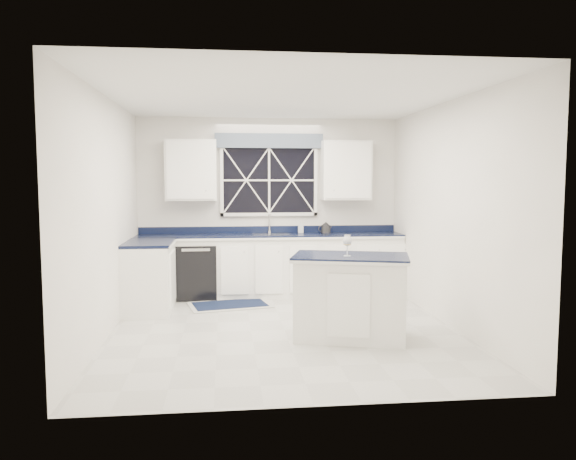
{
  "coord_description": "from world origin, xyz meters",
  "views": [
    {
      "loc": [
        -0.68,
        -6.43,
        1.77
      ],
      "look_at": [
        0.09,
        0.4,
        1.14
      ],
      "focal_mm": 35.0,
      "sensor_mm": 36.0,
      "label": 1
    }
  ],
  "objects": [
    {
      "name": "faucet",
      "position": [
        0.0,
        2.14,
        1.1
      ],
      "size": [
        0.05,
        0.2,
        0.3
      ],
      "color": "#ACACAE",
      "rests_on": "countertop"
    },
    {
      "name": "dishwasher",
      "position": [
        -1.1,
        1.95,
        0.41
      ],
      "size": [
        0.6,
        0.58,
        0.82
      ],
      "primitive_type": "cube",
      "color": "black",
      "rests_on": "ground"
    },
    {
      "name": "back_wall",
      "position": [
        0.0,
        2.25,
        1.35
      ],
      "size": [
        4.0,
        0.1,
        2.7
      ],
      "primitive_type": "cube",
      "color": "white",
      "rests_on": "ground"
    },
    {
      "name": "rug",
      "position": [
        -0.63,
        1.35,
        0.01
      ],
      "size": [
        1.23,
        0.9,
        0.02
      ],
      "rotation": [
        0.0,
        0.0,
        0.21
      ],
      "color": "#B2B2AD",
      "rests_on": "ground"
    },
    {
      "name": "soap_bottle",
      "position": [
        0.48,
        2.14,
        1.03
      ],
      "size": [
        0.09,
        0.09,
        0.18
      ],
      "primitive_type": "imported",
      "rotation": [
        0.0,
        0.0,
        -0.11
      ],
      "color": "silver",
      "rests_on": "countertop"
    },
    {
      "name": "window",
      "position": [
        0.0,
        2.2,
        1.83
      ],
      "size": [
        1.65,
        0.09,
        1.26
      ],
      "color": "black",
      "rests_on": "ground"
    },
    {
      "name": "countertop",
      "position": [
        0.0,
        1.95,
        0.92
      ],
      "size": [
        3.98,
        0.64,
        0.04
      ],
      "primitive_type": "cube",
      "color": "black",
      "rests_on": "base_cabinets"
    },
    {
      "name": "island",
      "position": [
        0.7,
        -0.41,
        0.47
      ],
      "size": [
        1.41,
        1.07,
        0.93
      ],
      "rotation": [
        0.0,
        0.0,
        -0.27
      ],
      "color": "white",
      "rests_on": "ground"
    },
    {
      "name": "kettle",
      "position": [
        0.86,
        2.07,
        1.02
      ],
      "size": [
        0.24,
        0.18,
        0.17
      ],
      "rotation": [
        0.0,
        0.0,
        0.27
      ],
      "color": "#2A2A2C",
      "rests_on": "countertop"
    },
    {
      "name": "wine_glass",
      "position": [
        0.64,
        -0.48,
        1.09
      ],
      "size": [
        0.1,
        0.1,
        0.23
      ],
      "color": "white",
      "rests_on": "island"
    },
    {
      "name": "ground",
      "position": [
        0.0,
        0.0,
        0.0
      ],
      "size": [
        4.5,
        4.5,
        0.0
      ],
      "primitive_type": "plane",
      "color": "#B6B6B1",
      "rests_on": "ground"
    },
    {
      "name": "upper_cabinets",
      "position": [
        0.0,
        2.08,
        1.9
      ],
      "size": [
        3.1,
        0.34,
        0.9
      ],
      "color": "white",
      "rests_on": "ground"
    },
    {
      "name": "base_cabinets",
      "position": [
        -0.33,
        1.78,
        0.45
      ],
      "size": [
        3.99,
        1.6,
        0.9
      ],
      "color": "white",
      "rests_on": "ground"
    }
  ]
}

